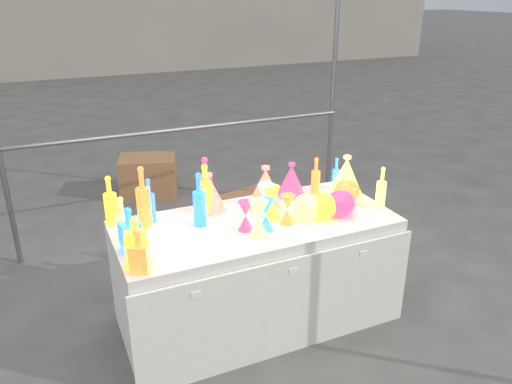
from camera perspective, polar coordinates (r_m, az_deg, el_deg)
name	(u,v)px	position (r m, az deg, el deg)	size (l,w,h in m)	color
ground	(256,317)	(3.61, 0.00, -14.07)	(80.00, 80.00, 0.00)	slate
display_table	(257,271)	(3.40, 0.07, -9.07)	(1.84, 0.83, 0.75)	white
cardboard_box_closed	(148,176)	(5.63, -12.19, 1.81)	(0.60, 0.44, 0.44)	#A07048
cardboard_box_flat	(246,203)	(5.28, -1.14, -1.23)	(0.78, 0.56, 0.07)	#A07048
bottle_0	(110,200)	(3.26, -16.32, -0.88)	(0.08, 0.08, 0.32)	red
bottle_1	(149,200)	(3.23, -12.08, -0.92)	(0.07, 0.07, 0.29)	#1B9645
bottle_2	(143,197)	(3.15, -12.79, -0.53)	(0.09, 0.09, 0.40)	orange
bottle_3	(205,182)	(3.38, -5.80, 1.13)	(0.09, 0.09, 0.36)	#1C37A9
bottle_4	(123,222)	(2.95, -15.00, -3.35)	(0.07, 0.07, 0.31)	#14757F
bottle_6	(205,189)	(3.27, -5.82, 0.31)	(0.09, 0.09, 0.35)	red
bottle_7	(199,199)	(3.12, -6.50, -0.82)	(0.08, 0.08, 0.35)	#1B9645
decanter_0	(136,242)	(2.74, -13.55, -5.63)	(0.12, 0.12, 0.28)	red
decanter_1	(139,250)	(2.69, -13.25, -6.51)	(0.10, 0.10, 0.25)	orange
decanter_2	(129,229)	(2.90, -14.27, -4.15)	(0.11, 0.11, 0.27)	#1B9645
hourglass_0	(287,209)	(3.16, 3.61, -1.98)	(0.10, 0.10, 0.19)	orange
hourglass_1	(246,216)	(3.07, -1.20, -2.74)	(0.10, 0.10, 0.19)	#1C37A9
hourglass_2	(259,219)	(2.98, 0.30, -3.07)	(0.12, 0.12, 0.23)	#14757F
hourglass_3	(266,200)	(3.25, 1.16, -0.94)	(0.11, 0.11, 0.22)	#B52472
hourglass_4	(271,202)	(3.22, 1.76, -1.21)	(0.11, 0.11, 0.22)	red
hourglass_5	(266,215)	(3.07, 1.14, -2.62)	(0.10, 0.10, 0.20)	#1B9645
globe_0	(323,207)	(3.26, 7.62, -1.76)	(0.19, 0.19, 0.15)	red
globe_1	(307,208)	(3.24, 5.87, -1.82)	(0.19, 0.19, 0.15)	#14757F
globe_2	(347,192)	(3.53, 10.33, -0.05)	(0.18, 0.18, 0.15)	orange
globe_3	(341,205)	(3.31, 9.65, -1.45)	(0.19, 0.19, 0.16)	#1C37A9
lampshade_0	(266,187)	(3.37, 1.09, 0.60)	(0.25, 0.25, 0.29)	yellow
lampshade_1	(209,192)	(3.34, -5.37, 0.01)	(0.22, 0.22, 0.26)	yellow
lampshade_2	(291,179)	(3.57, 4.07, 1.45)	(0.21, 0.21, 0.25)	#1C37A9
lampshade_3	(346,175)	(3.65, 10.26, 1.93)	(0.25, 0.25, 0.29)	#14757F
bottle_8	(336,174)	(3.70, 9.13, 2.02)	(0.06, 0.06, 0.25)	#1B9645
bottle_9	(316,176)	(3.60, 6.85, 1.80)	(0.06, 0.06, 0.28)	orange
bottle_10	(346,172)	(3.74, 10.27, 2.30)	(0.06, 0.06, 0.27)	#1C37A9
bottle_11	(381,187)	(3.46, 14.14, 0.51)	(0.07, 0.07, 0.29)	#14757F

